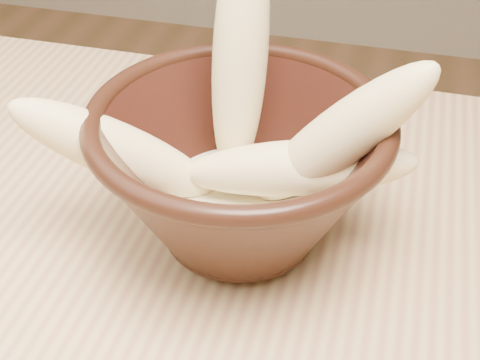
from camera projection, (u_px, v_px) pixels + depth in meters
The scene contains 6 objects.
bowl at pixel (240, 169), 0.47m from camera, with size 0.21×0.21×0.12m.
milk_puddle at pixel (240, 200), 0.49m from camera, with size 0.12×0.12×0.02m, color beige.
banana_upright at pixel (240, 55), 0.46m from camera, with size 0.04×0.04×0.19m, color #F6E091.
banana_left at pixel (117, 150), 0.46m from camera, with size 0.04×0.04×0.15m, color #F6E091.
banana_right at pixel (339, 137), 0.44m from camera, with size 0.04×0.04×0.16m, color #F6E091.
banana_across at pixel (299, 168), 0.46m from camera, with size 0.04×0.04×0.16m, color #F6E091.
Camera 1 is at (-0.09, -0.23, 1.10)m, focal length 50.00 mm.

